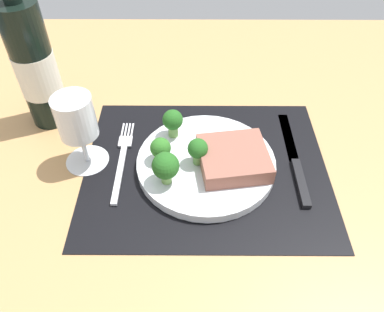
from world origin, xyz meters
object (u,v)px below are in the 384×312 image
wine_glass (77,122)px  plate (206,163)px  fork (122,159)px  wine_bottle (35,65)px  knife (296,163)px  steak (234,158)px

wine_glass → plate: bearing=-4.0°
fork → wine_bottle: (-15.23, 11.58, 11.45)cm
fork → wine_bottle: wine_bottle is taller
knife → wine_bottle: bearing=166.9°
plate → knife: bearing=2.0°
steak → knife: bearing=7.9°
plate → wine_glass: 22.08cm
fork → steak: bearing=-4.8°
plate → steak: size_ratio=2.14×
fork → knife: size_ratio=0.83×
wine_bottle → wine_glass: (9.15, -11.55, -3.08)cm
fork → knife: 29.96cm
plate → wine_bottle: 34.25cm
plate → steak: steak is taller
wine_glass → fork: bearing=-0.3°
steak → wine_glass: wine_glass is taller
wine_bottle → steak: bearing=-22.3°
knife → wine_bottle: 48.24cm
steak → wine_glass: 25.78cm
wine_glass → steak: bearing=-5.6°
fork → wine_glass: bearing=-177.8°
wine_bottle → wine_glass: bearing=-51.6°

